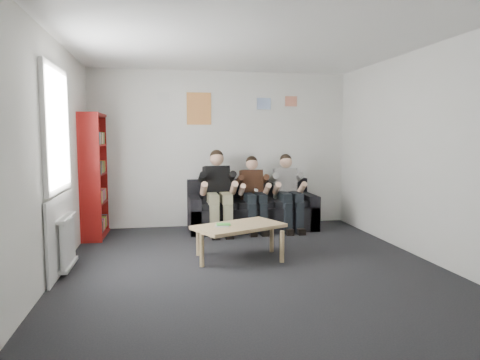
% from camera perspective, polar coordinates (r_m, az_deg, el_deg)
% --- Properties ---
extents(room_shell, '(5.00, 5.00, 5.00)m').
position_cam_1_polar(room_shell, '(5.09, 1.56, 3.34)').
color(room_shell, black).
rests_on(room_shell, ground).
extents(sofa, '(2.14, 0.87, 0.82)m').
position_cam_1_polar(sofa, '(7.33, 1.52, -4.19)').
color(sofa, black).
rests_on(sofa, ground).
extents(bookshelf, '(0.29, 0.87, 1.93)m').
position_cam_1_polar(bookshelf, '(7.02, -18.79, 0.54)').
color(bookshelf, maroon).
rests_on(bookshelf, ground).
extents(coffee_table, '(1.12, 0.61, 0.45)m').
position_cam_1_polar(coffee_table, '(5.51, -0.14, -6.53)').
color(coffee_table, tan).
rests_on(coffee_table, ground).
extents(game_cases, '(0.19, 0.15, 0.03)m').
position_cam_1_polar(game_cases, '(5.42, -2.30, -6.01)').
color(game_cases, silver).
rests_on(game_cases, coffee_table).
extents(person_left, '(0.42, 0.91, 1.35)m').
position_cam_1_polar(person_left, '(6.98, -2.92, -1.63)').
color(person_left, black).
rests_on(person_left, sofa).
extents(person_middle, '(0.37, 0.79, 1.25)m').
position_cam_1_polar(person_middle, '(7.10, 1.85, -1.84)').
color(person_middle, '#462817').
rests_on(person_middle, sofa).
extents(person_right, '(0.38, 0.82, 1.27)m').
position_cam_1_polar(person_right, '(7.24, 6.46, -1.63)').
color(person_right, silver).
rests_on(person_right, sofa).
extents(radiator, '(0.10, 0.64, 0.60)m').
position_cam_1_polar(radiator, '(5.42, -21.99, -7.62)').
color(radiator, silver).
rests_on(radiator, ground).
extents(window, '(0.05, 1.30, 2.36)m').
position_cam_1_polar(window, '(5.33, -23.05, -0.48)').
color(window, white).
rests_on(window, room_shell).
extents(poster_large, '(0.42, 0.01, 0.55)m').
position_cam_1_polar(poster_large, '(7.50, -5.49, 9.45)').
color(poster_large, '#EAC352').
rests_on(poster_large, room_shell).
extents(poster_blue, '(0.25, 0.01, 0.20)m').
position_cam_1_polar(poster_blue, '(7.70, 3.19, 10.12)').
color(poster_blue, '#3B71CB').
rests_on(poster_blue, room_shell).
extents(poster_pink, '(0.22, 0.01, 0.18)m').
position_cam_1_polar(poster_pink, '(7.83, 6.81, 10.38)').
color(poster_pink, '#CB3F7A').
rests_on(poster_pink, room_shell).
extents(poster_sign, '(0.20, 0.01, 0.14)m').
position_cam_1_polar(poster_sign, '(7.49, -10.17, 10.93)').
color(poster_sign, silver).
rests_on(poster_sign, room_shell).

